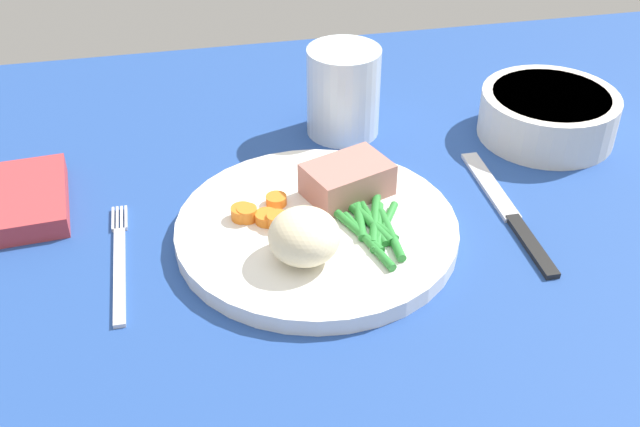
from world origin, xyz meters
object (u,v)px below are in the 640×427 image
object	(u,v)px
knife	(509,213)
water_glass	(343,98)
fork	(120,262)
meat_portion	(347,179)
salad_bowl	(548,112)
napkin	(3,203)
dinner_plate	(320,229)

from	to	relation	value
knife	water_glass	xyz separation A→B (cm)	(-11.91, 18.79, 3.97)
fork	knife	distance (cm)	36.38
meat_portion	fork	size ratio (longest dim) A/B	0.47
knife	meat_portion	bearing A→B (deg)	162.59
water_glass	salad_bowl	world-z (taller)	water_glass
knife	salad_bowl	world-z (taller)	salad_bowl
fork	napkin	bearing A→B (deg)	140.62
fork	napkin	world-z (taller)	napkin
fork	water_glass	size ratio (longest dim) A/B	1.69
fork	salad_bowl	xyz separation A→B (cm)	(46.18, 13.26, 2.66)
knife	water_glass	distance (cm)	22.60
dinner_plate	fork	size ratio (longest dim) A/B	1.55
dinner_plate	water_glass	distance (cm)	19.88
water_glass	salad_bowl	distance (cm)	22.43
dinner_plate	salad_bowl	bearing A→B (deg)	24.80
knife	napkin	size ratio (longest dim) A/B	1.72
salad_bowl	meat_portion	bearing A→B (deg)	-160.06
knife	napkin	world-z (taller)	napkin
dinner_plate	knife	distance (cm)	18.36
fork	salad_bowl	distance (cm)	48.12
knife	dinner_plate	bearing A→B (deg)	177.97
dinner_plate	napkin	size ratio (longest dim) A/B	2.17
meat_portion	salad_bowl	size ratio (longest dim) A/B	0.53
fork	napkin	size ratio (longest dim) A/B	1.40
dinner_plate	water_glass	world-z (taller)	water_glass
dinner_plate	meat_portion	bearing A→B (deg)	49.40
water_glass	meat_portion	bearing A→B (deg)	-101.58
dinner_plate	napkin	distance (cm)	30.43
knife	napkin	xyz separation A→B (cm)	(-47.10, 10.23, 0.85)
dinner_plate	fork	distance (cm)	18.05
dinner_plate	knife	world-z (taller)	dinner_plate
water_glass	fork	bearing A→B (deg)	-142.52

